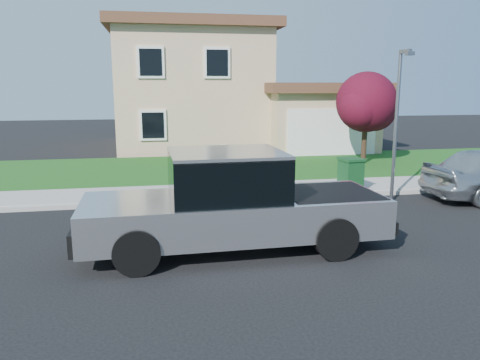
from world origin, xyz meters
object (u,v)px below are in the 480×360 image
Objects in this scene: street_lamp at (397,118)px; woman at (225,179)px; ornamental_tree at (367,105)px; pickup_truck at (233,204)px; trash_bin at (351,174)px.

woman is at bearing 176.12° from street_lamp.
ornamental_tree is at bearing -131.92° from woman.
pickup_truck is 6.38m from trash_bin.
ornamental_tree is (7.31, 6.56, 1.77)m from woman.
pickup_truck reaches higher than woman.
street_lamp is (5.51, 3.24, 1.57)m from pickup_truck.
trash_bin is at bearing 123.82° from street_lamp.
street_lamp is at bearing -59.74° from trash_bin.
street_lamp reaches higher than ornamental_tree.
pickup_truck is 6.58m from street_lamp.
street_lamp is (-2.13, -6.57, -0.09)m from ornamental_tree.
ornamental_tree reaches higher than pickup_truck.
street_lamp is (0.89, -1.15, 1.89)m from trash_bin.
ornamental_tree is 0.89× the size of street_lamp.
woman is (0.33, 3.25, -0.11)m from pickup_truck.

